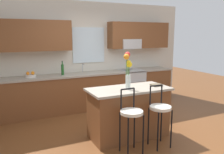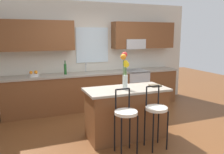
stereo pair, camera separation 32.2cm
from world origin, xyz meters
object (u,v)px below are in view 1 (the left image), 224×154
object	(u,v)px
cookbook	(156,85)
fruit_bowl_oranges	(31,75)
oven_range	(131,86)
bar_stool_middle	(160,110)
kitchen_island	(129,112)
bar_stool_near	(131,115)
bottle_olive_oil	(63,69)
flower_vase	(128,68)

from	to	relation	value
cookbook	fruit_bowl_oranges	world-z (taller)	fruit_bowl_oranges
oven_range	bar_stool_middle	bearing A→B (deg)	-109.42
kitchen_island	cookbook	world-z (taller)	cookbook
bar_stool_near	bottle_olive_oil	size ratio (longest dim) A/B	3.11
bar_stool_near	bottle_olive_oil	bearing A→B (deg)	100.82
oven_range	bar_stool_near	size ratio (longest dim) A/B	0.88
kitchen_island	bottle_olive_oil	bearing A→B (deg)	111.48
flower_vase	bottle_olive_oil	distance (m)	2.09
oven_range	flower_vase	size ratio (longest dim) A/B	1.39
flower_vase	fruit_bowl_oranges	bearing A→B (deg)	125.82
kitchen_island	flower_vase	distance (m)	0.84
bottle_olive_oil	bar_stool_near	bearing A→B (deg)	-79.18
bar_stool_middle	flower_vase	distance (m)	0.90
bar_stool_near	cookbook	world-z (taller)	bar_stool_near
oven_range	kitchen_island	distance (m)	2.19
cookbook	flower_vase	bearing A→B (deg)	-178.64
cookbook	oven_range	bearing A→B (deg)	73.46
bar_stool_near	flower_vase	world-z (taller)	flower_vase
bar_stool_middle	cookbook	size ratio (longest dim) A/B	5.21
flower_vase	cookbook	distance (m)	0.72
oven_range	kitchen_island	world-z (taller)	same
fruit_bowl_oranges	bottle_olive_oil	size ratio (longest dim) A/B	0.72
bar_stool_middle	cookbook	xyz separation A→B (m)	(0.29, 0.52, 0.30)
bottle_olive_oil	fruit_bowl_oranges	bearing A→B (deg)	-180.00
bar_stool_near	bar_stool_middle	xyz separation A→B (m)	(0.55, 0.00, 0.00)
flower_vase	bottle_olive_oil	size ratio (longest dim) A/B	1.98
kitchen_island	bottle_olive_oil	size ratio (longest dim) A/B	4.45
flower_vase	fruit_bowl_oranges	xyz separation A→B (m)	(-1.42, 1.96, -0.33)
bar_stool_near	cookbook	distance (m)	1.03
flower_vase	bottle_olive_oil	xyz separation A→B (m)	(-0.68, 1.96, -0.24)
flower_vase	cookbook	xyz separation A→B (m)	(0.63, 0.01, -0.36)
oven_range	flower_vase	xyz separation A→B (m)	(-1.20, -1.94, 0.84)
flower_vase	cookbook	world-z (taller)	flower_vase
bar_stool_middle	flower_vase	size ratio (longest dim) A/B	1.58
bar_stool_middle	flower_vase	bearing A→B (deg)	123.84
cookbook	fruit_bowl_oranges	bearing A→B (deg)	136.40
kitchen_island	oven_range	bearing A→B (deg)	58.75
kitchen_island	fruit_bowl_oranges	xyz separation A→B (m)	(-1.48, 1.90, 0.50)
bar_stool_near	kitchen_island	bearing A→B (deg)	64.26
kitchen_island	fruit_bowl_oranges	size ratio (longest dim) A/B	6.21
oven_range	fruit_bowl_oranges	bearing A→B (deg)	179.46
oven_range	bar_stool_near	xyz separation A→B (m)	(-1.41, -2.44, 0.18)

